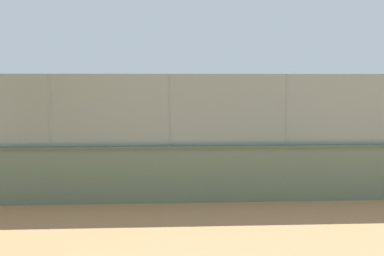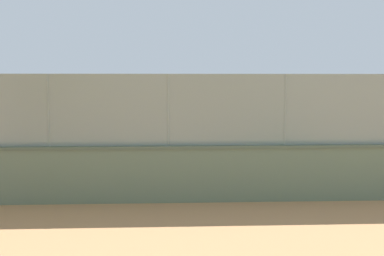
{
  "view_description": "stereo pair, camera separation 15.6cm",
  "coord_description": "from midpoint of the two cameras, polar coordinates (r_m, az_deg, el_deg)",
  "views": [
    {
      "loc": [
        -2.63,
        26.07,
        3.09
      ],
      "look_at": [
        -3.1,
        8.61,
        1.41
      ],
      "focal_mm": 45.32,
      "sensor_mm": 36.0,
      "label": 1
    },
    {
      "loc": [
        -2.78,
        26.08,
        3.09
      ],
      "look_at": [
        -3.1,
        8.61,
        1.41
      ],
      "focal_mm": 45.32,
      "sensor_mm": 36.0,
      "label": 2
    }
  ],
  "objects": [
    {
      "name": "fence_panel_on_wall",
      "position": [
        12.32,
        -2.46,
        2.15
      ],
      "size": [
        24.12,
        0.83,
        1.82
      ],
      "color": "gray",
      "rests_on": "perimeter_wall"
    },
    {
      "name": "player_at_service_line",
      "position": [
        18.25,
        0.14,
        -1.45
      ],
      "size": [
        0.68,
        0.83,
        1.51
      ],
      "color": "#B2B2B2",
      "rests_on": "ground_plane"
    },
    {
      "name": "courtside_bench",
      "position": [
        14.67,
        3.53,
        -4.82
      ],
      "size": [
        1.61,
        0.43,
        0.87
      ],
      "color": "gray",
      "rests_on": "ground_plane"
    },
    {
      "name": "player_foreground_swinging",
      "position": [
        24.19,
        -1.65,
        0.52
      ],
      "size": [
        0.87,
        1.08,
        1.67
      ],
      "color": "navy",
      "rests_on": "ground_plane"
    },
    {
      "name": "spare_ball_by_wall",
      "position": [
        13.39,
        4.52,
        -7.68
      ],
      "size": [
        0.08,
        0.08,
        0.08
      ],
      "primitive_type": "sphere",
      "color": "orange",
      "rests_on": "ground_plane"
    },
    {
      "name": "ground_plane",
      "position": [
        26.4,
        -6.9,
        -1.26
      ],
      "size": [
        260.0,
        260.0,
        0.0
      ],
      "primitive_type": "plane",
      "color": "tan"
    },
    {
      "name": "player_baseline_waiting",
      "position": [
        20.17,
        4.7,
        -0.8
      ],
      "size": [
        1.21,
        0.69,
        1.5
      ],
      "color": "#591919",
      "rests_on": "ground_plane"
    },
    {
      "name": "sports_ball",
      "position": [
        23.29,
        -2.98,
        0.77
      ],
      "size": [
        0.18,
        0.18,
        0.18
      ],
      "primitive_type": "sphere",
      "color": "orange"
    },
    {
      "name": "perimeter_wall",
      "position": [
        12.52,
        -2.43,
        -5.34
      ],
      "size": [
        24.55,
        1.22,
        1.46
      ],
      "color": "slate",
      "rests_on": "ground_plane"
    }
  ]
}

